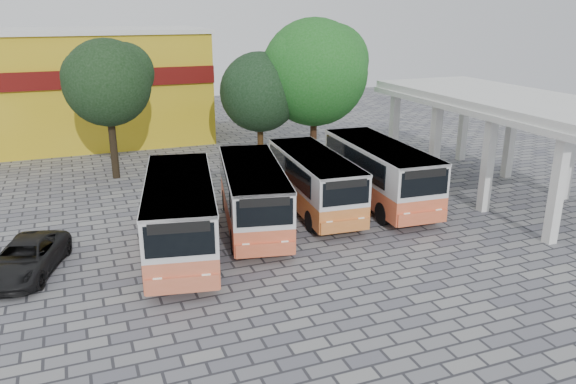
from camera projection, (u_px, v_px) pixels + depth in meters
name	position (u px, v px, depth m)	size (l,w,h in m)	color
ground	(362.00, 247.00, 23.94)	(90.00, 90.00, 0.00)	#585862
terminal_shelter	(505.00, 104.00, 29.57)	(6.80, 15.80, 5.40)	silver
shophouse_block	(67.00, 86.00, 41.85)	(20.40, 10.40, 8.30)	gold
bus_far_left	(180.00, 212.00, 22.83)	(4.22, 9.11, 3.14)	#CD623F
bus_centre_left	(253.00, 193.00, 25.52)	(4.07, 8.61, 2.97)	#D95C36
bus_centre_right	(314.00, 179.00, 27.75)	(2.99, 8.15, 2.89)	#CE6F2E
bus_far_right	(379.00, 170.00, 28.79)	(3.15, 8.83, 3.13)	#DF5D35
tree_left	(108.00, 80.00, 32.03)	(5.24, 4.99, 8.16)	black
tree_middle	(260.00, 89.00, 36.35)	(5.42, 5.16, 7.13)	#452C14
tree_right	(315.00, 69.00, 36.71)	(7.35, 7.00, 9.21)	#432816
parked_car	(26.00, 258.00, 21.32)	(2.17, 4.70, 1.31)	black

